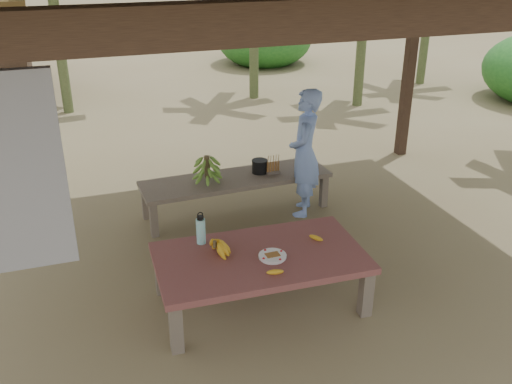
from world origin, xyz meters
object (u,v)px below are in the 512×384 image
object	(u,v)px
work_table	(260,261)
ripe_banana_bunch	(215,247)
water_flask	(201,230)
plate	(273,256)
bench	(236,182)
cooking_pot	(260,167)
woman	(305,153)

from	to	relation	value
work_table	ripe_banana_bunch	size ratio (longest dim) A/B	7.38
water_flask	plate	bearing A→B (deg)	-41.33
bench	water_flask	bearing A→B (deg)	-120.38
work_table	cooking_pot	size ratio (longest dim) A/B	10.27
work_table	water_flask	world-z (taller)	water_flask
cooking_pot	woman	xyz separation A→B (m)	(0.44, -0.28, 0.22)
bench	plate	distance (m)	1.92
bench	cooking_pot	bearing A→B (deg)	5.66
work_table	plate	bearing A→B (deg)	-44.01
ripe_banana_bunch	bench	bearing A→B (deg)	67.43
woman	bench	bearing A→B (deg)	-80.33
work_table	woman	xyz separation A→B (m)	(1.08, 1.57, 0.31)
work_table	bench	size ratio (longest dim) A/B	0.82
work_table	cooking_pot	xyz separation A→B (m)	(0.63, 1.85, 0.09)
work_table	ripe_banana_bunch	world-z (taller)	ripe_banana_bunch
plate	water_flask	distance (m)	0.69
work_table	water_flask	bearing A→B (deg)	141.44
plate	water_flask	world-z (taller)	water_flask
bench	woman	size ratio (longest dim) A/B	1.49
woman	water_flask	bearing A→B (deg)	-23.88
bench	woman	bearing A→B (deg)	-20.44
bench	water_flask	distance (m)	1.65
ripe_banana_bunch	water_flask	distance (m)	0.26
work_table	plate	xyz separation A→B (m)	(0.08, -0.08, 0.08)
plate	cooking_pot	world-z (taller)	cooking_pot
woman	work_table	bearing A→B (deg)	-6.88
work_table	cooking_pot	world-z (taller)	cooking_pot
plate	cooking_pot	distance (m)	2.02
ripe_banana_bunch	cooking_pot	world-z (taller)	ripe_banana_bunch
ripe_banana_bunch	plate	bearing A→B (deg)	-24.70
work_table	plate	size ratio (longest dim) A/B	7.60
water_flask	cooking_pot	size ratio (longest dim) A/B	1.74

